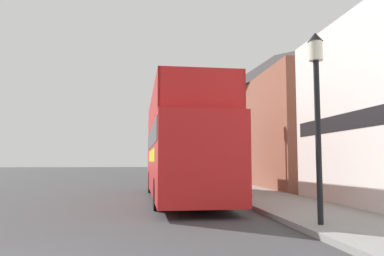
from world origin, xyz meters
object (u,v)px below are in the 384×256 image
tour_bus (181,153)px  parked_car_ahead_of_bus (182,176)px  lamp_post_third (197,136)px  lamp_post_nearest (317,89)px  lamp_post_second (228,119)px

tour_bus → parked_car_ahead_of_bus: (0.83, 7.58, -1.24)m
parked_car_ahead_of_bus → lamp_post_third: lamp_post_third is taller
lamp_post_nearest → lamp_post_third: bearing=89.9°
parked_car_ahead_of_bus → lamp_post_third: size_ratio=0.96×
lamp_post_nearest → parked_car_ahead_of_bus: bearing=96.1°
lamp_post_nearest → lamp_post_third: size_ratio=0.93×
parked_car_ahead_of_bus → lamp_post_second: size_ratio=0.90×
lamp_post_second → parked_car_ahead_of_bus: bearing=109.7°
lamp_post_nearest → lamp_post_second: (0.18, 9.98, 0.43)m
lamp_post_nearest → lamp_post_second: lamp_post_second is taller
tour_bus → lamp_post_nearest: bearing=-72.6°
tour_bus → lamp_post_second: bearing=44.8°
lamp_post_third → lamp_post_nearest: bearing=-90.1°
parked_car_ahead_of_bus → lamp_post_second: (1.77, -4.93, 2.97)m
lamp_post_second → lamp_post_third: size_ratio=1.08×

